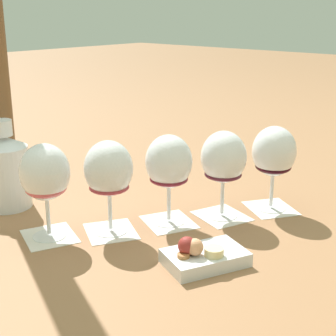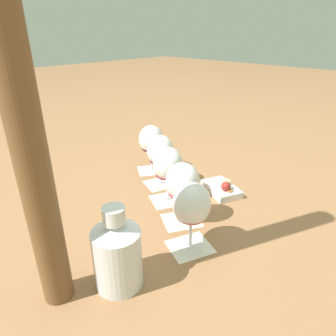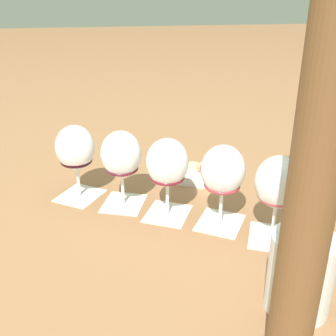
{
  "view_description": "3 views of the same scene",
  "coord_description": "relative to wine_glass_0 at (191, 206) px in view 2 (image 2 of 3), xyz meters",
  "views": [
    {
      "loc": [
        -0.74,
        -0.65,
        0.43
      ],
      "look_at": [
        -0.0,
        0.0,
        0.12
      ],
      "focal_mm": 55.0,
      "sensor_mm": 36.0,
      "label": 1
    },
    {
      "loc": [
        -0.6,
        0.61,
        0.52
      ],
      "look_at": [
        -0.0,
        0.0,
        0.12
      ],
      "focal_mm": 32.0,
      "sensor_mm": 36.0,
      "label": 2
    },
    {
      "loc": [
        0.12,
        0.84,
        0.51
      ],
      "look_at": [
        -0.0,
        0.0,
        0.12
      ],
      "focal_mm": 45.0,
      "sensor_mm": 36.0,
      "label": 3
    }
  ],
  "objects": [
    {
      "name": "ground_plane",
      "position": [
        0.21,
        -0.13,
        -0.12
      ],
      "size": [
        8.0,
        8.0,
        0.0
      ],
      "primitive_type": "plane",
      "color": "#936642"
    },
    {
      "name": "tasting_card_0",
      "position": [
        0.0,
        -0.0,
        -0.12
      ],
      "size": [
        0.13,
        0.14,
        0.0
      ],
      "color": "silver",
      "rests_on": "ground_plane"
    },
    {
      "name": "tasting_card_1",
      "position": [
        0.09,
        -0.07,
        -0.12
      ],
      "size": [
        0.14,
        0.14,
        0.0
      ],
      "color": "silver",
      "rests_on": "ground_plane"
    },
    {
      "name": "tasting_card_2",
      "position": [
        0.21,
        -0.12,
        -0.12
      ],
      "size": [
        0.13,
        0.14,
        0.0
      ],
      "color": "silver",
      "rests_on": "ground_plane"
    },
    {
      "name": "tasting_card_3",
      "position": [
        0.31,
        -0.19,
        -0.12
      ],
      "size": [
        0.12,
        0.13,
        0.0
      ],
      "color": "silver",
      "rests_on": "ground_plane"
    },
    {
      "name": "tasting_card_4",
      "position": [
        0.41,
        -0.25,
        -0.12
      ],
      "size": [
        0.14,
        0.14,
        0.0
      ],
      "color": "silver",
      "rests_on": "ground_plane"
    },
    {
      "name": "wine_glass_0",
      "position": [
        0.0,
        0.0,
        0.0
      ],
      "size": [
        0.1,
        0.1,
        0.19
      ],
      "color": "white",
      "rests_on": "tasting_card_0"
    },
    {
      "name": "wine_glass_1",
      "position": [
        0.09,
        -0.07,
        0.0
      ],
      "size": [
        0.1,
        0.1,
        0.19
      ],
      "color": "white",
      "rests_on": "tasting_card_1"
    },
    {
      "name": "wine_glass_2",
      "position": [
        0.21,
        -0.12,
        0.0
      ],
      "size": [
        0.1,
        0.1,
        0.19
      ],
      "color": "white",
      "rests_on": "tasting_card_2"
    },
    {
      "name": "wine_glass_3",
      "position": [
        0.31,
        -0.19,
        0.0
      ],
      "size": [
        0.1,
        0.1,
        0.19
      ],
      "color": "white",
      "rests_on": "tasting_card_3"
    },
    {
      "name": "wine_glass_4",
      "position": [
        0.41,
        -0.25,
        0.0
      ],
      "size": [
        0.1,
        0.1,
        0.19
      ],
      "color": "white",
      "rests_on": "tasting_card_4"
    },
    {
      "name": "ceramic_vase",
      "position": [
        0.04,
        0.2,
        -0.04
      ],
      "size": [
        0.11,
        0.11,
        0.2
      ],
      "color": "silver",
      "rests_on": "ground_plane"
    },
    {
      "name": "snack_dish",
      "position": [
        0.11,
        -0.3,
        -0.11
      ],
      "size": [
        0.16,
        0.14,
        0.06
      ],
      "color": "silver",
      "rests_on": "ground_plane"
    },
    {
      "name": "umbrella_pole",
      "position": [
        0.1,
        0.31,
        0.34
      ],
      "size": [
        0.06,
        0.06,
        0.92
      ],
      "color": "brown",
      "rests_on": "ground_plane"
    }
  ]
}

